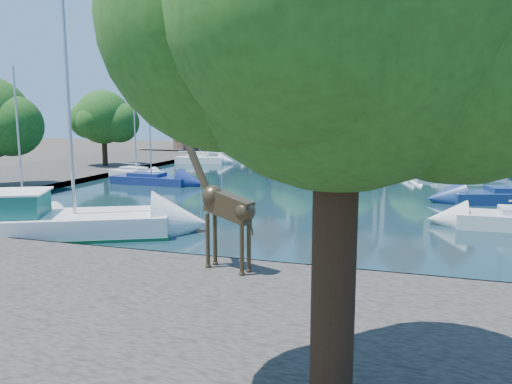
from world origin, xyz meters
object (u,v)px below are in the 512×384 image
at_px(plane_tree, 347,14).
at_px(motorsailer, 37,219).
at_px(sailboat_left_a, 24,211).
at_px(giraffe_statue, 223,204).

height_order(plane_tree, motorsailer, motorsailer).
relative_size(motorsailer, sailboat_left_a, 1.42).
relative_size(giraffe_statue, sailboat_left_a, 0.57).
relative_size(plane_tree, sailboat_left_a, 1.25).
distance_m(giraffe_statue, sailboat_left_a, 16.02).
height_order(motorsailer, sailboat_left_a, motorsailer).
bearing_deg(plane_tree, giraffe_statue, 124.03).
bearing_deg(sailboat_left_a, giraffe_statue, -23.87).
bearing_deg(giraffe_statue, motorsailer, 163.34).
bearing_deg(plane_tree, motorsailer, 145.85).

